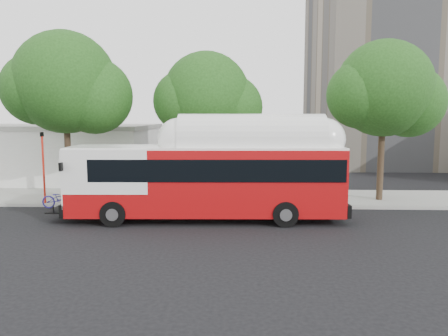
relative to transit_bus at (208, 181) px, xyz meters
name	(u,v)px	position (x,y,z in m)	size (l,w,h in m)	color
ground	(219,226)	(0.55, -1.09, -1.89)	(120.00, 120.00, 0.00)	black
sidewalk	(224,197)	(0.55, 5.41, -1.82)	(60.00, 5.00, 0.15)	gray
curb_strip	(222,206)	(0.55, 2.81, -1.82)	(60.00, 0.30, 0.15)	gray
red_curb_segment	(167,206)	(-2.45, 2.81, -1.81)	(10.00, 0.32, 0.16)	maroon
street_tree_left	(74,87)	(-7.98, 4.47, 4.71)	(6.67, 5.80, 9.74)	#2D2116
street_tree_mid	(213,99)	(-0.04, 4.97, 4.01)	(5.75, 5.00, 8.62)	#2D2116
street_tree_right	(391,93)	(9.99, 4.77, 4.36)	(6.21, 5.40, 9.18)	#2D2116
low_commercial_bldg	(48,152)	(-13.45, 12.91, 0.26)	(16.20, 10.20, 4.25)	silver
transit_bus	(208,181)	(0.00, 0.00, 0.00)	(13.78, 3.24, 4.05)	#A30B0D
signal_pole	(44,168)	(-9.30, 3.02, 0.20)	(0.12, 0.39, 4.07)	red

